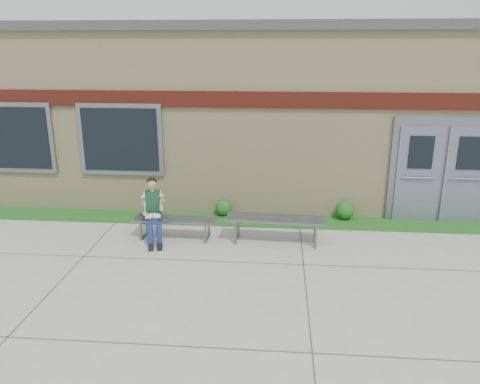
{
  "coord_description": "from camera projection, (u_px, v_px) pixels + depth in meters",
  "views": [
    {
      "loc": [
        0.52,
        -7.05,
        3.67
      ],
      "look_at": [
        -0.23,
        1.7,
        0.94
      ],
      "focal_mm": 35.0,
      "sensor_mm": 36.0,
      "label": 1
    }
  ],
  "objects": [
    {
      "name": "school_building",
      "position": [
        261.0,
        106.0,
        12.91
      ],
      "size": [
        16.2,
        6.22,
        4.2
      ],
      "color": "beige",
      "rests_on": "ground"
    },
    {
      "name": "girl",
      "position": [
        153.0,
        210.0,
        9.05
      ],
      "size": [
        0.51,
        0.8,
        1.27
      ],
      "rotation": [
        0.0,
        0.0,
        0.24
      ],
      "color": "navy",
      "rests_on": "ground"
    },
    {
      "name": "bench_left",
      "position": [
        175.0,
        223.0,
        9.29
      ],
      "size": [
        1.64,
        0.51,
        0.42
      ],
      "rotation": [
        0.0,
        0.0,
        -0.04
      ],
      "color": "slate",
      "rests_on": "ground"
    },
    {
      "name": "grass_strip",
      "position": [
        254.0,
        220.0,
        10.31
      ],
      "size": [
        16.0,
        0.8,
        0.02
      ],
      "primitive_type": "cube",
      "color": "#165318",
      "rests_on": "ground"
    },
    {
      "name": "shrub_mid",
      "position": [
        224.0,
        208.0,
        10.55
      ],
      "size": [
        0.36,
        0.36,
        0.36
      ],
      "primitive_type": "sphere",
      "color": "#165318",
      "rests_on": "grass_strip"
    },
    {
      "name": "bench_right",
      "position": [
        276.0,
        223.0,
        9.11
      ],
      "size": [
        1.95,
        0.63,
        0.5
      ],
      "rotation": [
        0.0,
        0.0,
        -0.05
      ],
      "color": "slate",
      "rests_on": "ground"
    },
    {
      "name": "ground",
      "position": [
        245.0,
        276.0,
        7.84
      ],
      "size": [
        80.0,
        80.0,
        0.0
      ],
      "primitive_type": "plane",
      "color": "#9E9E99",
      "rests_on": "ground"
    },
    {
      "name": "shrub_east",
      "position": [
        345.0,
        210.0,
        10.32
      ],
      "size": [
        0.4,
        0.4,
        0.4
      ],
      "primitive_type": "sphere",
      "color": "#165318",
      "rests_on": "grass_strip"
    }
  ]
}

